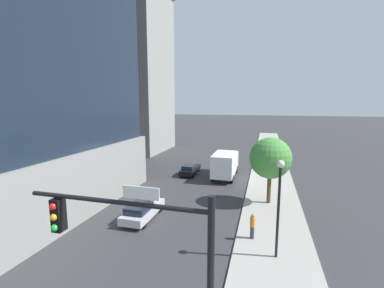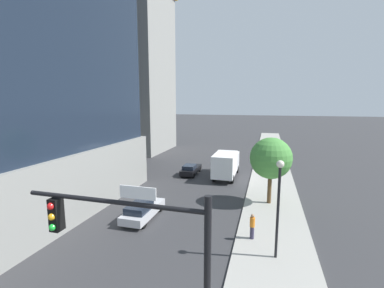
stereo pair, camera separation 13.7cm
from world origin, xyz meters
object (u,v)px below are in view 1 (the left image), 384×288
at_px(construction_building, 125,58).
at_px(box_truck, 225,163).
at_px(car_silver, 142,210).
at_px(pedestrian_orange_shirt, 252,226).
at_px(car_black, 190,169).
at_px(traffic_light_pole, 143,258).
at_px(street_lamp, 279,195).
at_px(street_tree, 270,158).

height_order(construction_building, box_truck, construction_building).
distance_m(car_silver, pedestrian_orange_shirt, 8.81).
bearing_deg(car_silver, car_black, 90.00).
xyz_separation_m(traffic_light_pole, car_silver, (-6.08, 12.12, -4.17)).
bearing_deg(car_black, box_truck, -2.30).
bearing_deg(traffic_light_pole, box_truck, 93.20).
relative_size(car_silver, car_black, 1.03).
relative_size(construction_building, car_black, 8.74).
relative_size(street_lamp, box_truck, 0.84).
bearing_deg(box_truck, car_silver, -108.58).
bearing_deg(pedestrian_orange_shirt, traffic_light_pole, -103.52).
distance_m(street_lamp, car_silver, 11.16).
relative_size(traffic_light_pole, car_black, 1.48).
bearing_deg(construction_building, traffic_light_pole, -60.37).
xyz_separation_m(street_tree, box_truck, (-5.21, 7.78, -2.52)).
distance_m(traffic_light_pole, box_truck, 26.12).
bearing_deg(traffic_light_pole, street_lamp, 65.57).
distance_m(street_lamp, street_tree, 9.01).
distance_m(street_tree, car_silver, 12.09).
xyz_separation_m(street_tree, car_silver, (-9.84, -6.01, -3.64)).
relative_size(traffic_light_pole, box_truck, 0.97).
distance_m(construction_building, street_tree, 37.71).
xyz_separation_m(car_silver, car_black, (-0.00, 13.98, -0.02)).
distance_m(traffic_light_pole, pedestrian_orange_shirt, 11.95).
height_order(street_tree, pedestrian_orange_shirt, street_tree).
height_order(traffic_light_pole, car_black, traffic_light_pole).
height_order(car_silver, pedestrian_orange_shirt, pedestrian_orange_shirt).
relative_size(car_black, box_truck, 0.66).
xyz_separation_m(street_lamp, pedestrian_orange_shirt, (-1.50, 1.87, -2.98)).
xyz_separation_m(box_truck, pedestrian_orange_shirt, (4.09, -14.90, -0.78)).
height_order(traffic_light_pole, street_lamp, traffic_light_pole).
distance_m(street_lamp, car_black, 20.08).
distance_m(construction_building, car_black, 28.29).
bearing_deg(traffic_light_pole, car_black, 103.13).
height_order(construction_building, car_black, construction_building).
xyz_separation_m(construction_building, street_tree, (26.99, -22.71, -13.34)).
xyz_separation_m(street_lamp, box_truck, (-5.60, 16.77, -2.20)).
bearing_deg(construction_building, box_truck, -34.44).
bearing_deg(construction_building, street_tree, -40.08).
height_order(traffic_light_pole, pedestrian_orange_shirt, traffic_light_pole).
bearing_deg(street_lamp, construction_building, 130.81).
bearing_deg(street_tree, pedestrian_orange_shirt, -98.87).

